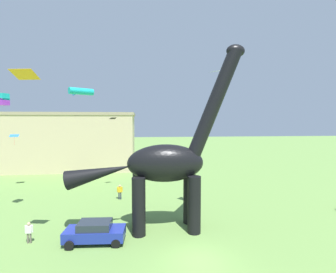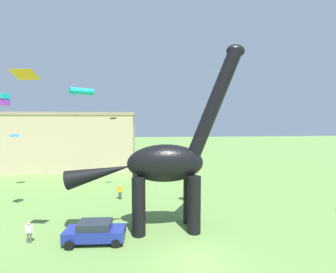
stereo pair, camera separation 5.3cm
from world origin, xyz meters
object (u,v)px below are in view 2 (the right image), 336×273
at_px(kite_mid_center, 15,136).
at_px(kite_high_right, 25,75).
at_px(person_photographer, 120,190).
at_px(kite_near_high, 80,92).
at_px(parked_sedan_left, 95,232).
at_px(person_near_flyer, 29,230).
at_px(kite_drifting, 216,71).
at_px(kite_apex, 113,118).
at_px(dinosaur_sculpture, 165,163).
at_px(kite_far_left, 3,99).

height_order(kite_mid_center, kite_high_right, kite_high_right).
xyz_separation_m(person_photographer, kite_high_right, (-4.79, -11.18, 10.60)).
bearing_deg(kite_near_high, parked_sedan_left, -74.29).
relative_size(kite_near_high, kite_high_right, 1.99).
relative_size(person_near_flyer, kite_drifting, 1.19).
xyz_separation_m(person_photographer, kite_drifting, (8.76, -6.76, 11.92)).
distance_m(person_near_flyer, kite_apex, 16.15).
xyz_separation_m(person_photographer, kite_mid_center, (-13.67, 5.97, 5.82)).
xyz_separation_m(person_near_flyer, person_photographer, (5.57, 9.54, 0.07)).
relative_size(person_near_flyer, kite_near_high, 0.47).
height_order(dinosaur_sculpture, kite_mid_center, dinosaur_sculpture).
height_order(parked_sedan_left, kite_far_left, kite_far_left).
bearing_deg(kite_drifting, person_near_flyer, -169.02).
xyz_separation_m(kite_drifting, kite_mid_center, (-22.43, 12.73, -6.10)).
bearing_deg(kite_far_left, dinosaur_sculpture, -14.99).
distance_m(dinosaur_sculpture, person_near_flyer, 10.85).
height_order(person_near_flyer, kite_near_high, kite_near_high).
height_order(parked_sedan_left, kite_high_right, kite_high_right).
height_order(dinosaur_sculpture, kite_far_left, dinosaur_sculpture).
height_order(person_near_flyer, kite_apex, kite_apex).
distance_m(kite_far_left, kite_high_right, 8.31).
relative_size(parked_sedan_left, person_photographer, 2.63).
distance_m(person_photographer, kite_drifting, 16.27).
distance_m(parked_sedan_left, kite_far_left, 14.14).
xyz_separation_m(kite_apex, kite_mid_center, (-12.63, 2.28, -2.20)).
bearing_deg(kite_drifting, kite_far_left, 172.81).
xyz_separation_m(kite_far_left, kite_high_right, (4.75, -6.74, 1.02)).
distance_m(dinosaur_sculpture, kite_apex, 13.46).
height_order(person_photographer, kite_apex, kite_apex).
distance_m(person_near_flyer, kite_high_right, 10.82).
relative_size(person_photographer, kite_far_left, 1.60).
xyz_separation_m(kite_drifting, kite_apex, (-9.81, 10.45, -3.90)).
height_order(person_near_flyer, kite_drifting, kite_drifting).
bearing_deg(kite_drifting, kite_apex, 133.17).
height_order(parked_sedan_left, person_photographer, person_photographer).
relative_size(person_photographer, kite_drifting, 1.28).
relative_size(dinosaur_sculpture, kite_mid_center, 11.07).
bearing_deg(kite_apex, kite_near_high, 149.71).
bearing_deg(kite_near_high, dinosaur_sculpture, -55.99).
height_order(person_photographer, kite_mid_center, kite_mid_center).
xyz_separation_m(kite_near_high, kite_apex, (4.45, -2.60, -3.49)).
relative_size(kite_apex, kite_mid_center, 0.73).
distance_m(dinosaur_sculpture, kite_drifting, 8.92).
height_order(person_photographer, kite_high_right, kite_high_right).
xyz_separation_m(parked_sedan_left, kite_near_high, (-4.58, 16.26, 11.69)).
xyz_separation_m(kite_near_high, kite_high_right, (0.71, -17.48, -0.91)).
bearing_deg(dinosaur_sculpture, kite_high_right, -159.64).
bearing_deg(kite_drifting, kite_high_right, -161.90).
bearing_deg(parked_sedan_left, kite_high_right, -159.24).
relative_size(parked_sedan_left, kite_drifting, 3.37).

